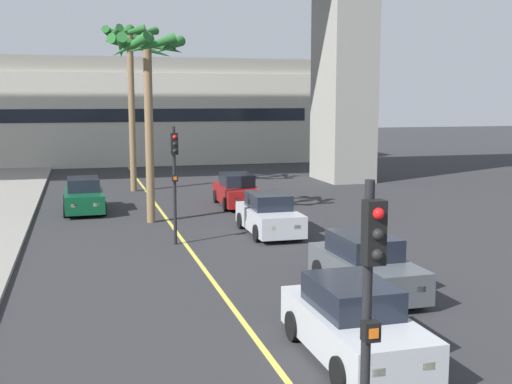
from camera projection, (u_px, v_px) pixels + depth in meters
name	position (u px, v px, depth m)	size (l,w,h in m)	color
lane_stripe_center	(184.00, 242.00, 23.49)	(0.14, 56.00, 0.01)	#DBCC4C
pier_building_backdrop	(123.00, 112.00, 52.57)	(31.56, 8.04, 8.33)	beige
car_queue_front	(365.00, 266.00, 17.26)	(1.90, 4.14, 1.56)	#4C5156
car_queue_second	(237.00, 191.00, 31.30)	(1.92, 4.14, 1.56)	maroon
car_queue_third	(353.00, 324.00, 12.82)	(1.87, 4.12, 1.56)	#B7BABF
car_queue_fourth	(269.00, 215.00, 24.81)	(1.86, 4.11, 1.56)	#B7BABF
car_queue_fifth	(84.00, 196.00, 29.65)	(1.89, 4.13, 1.56)	#0C4728
traffic_light_median_near	(370.00, 304.00, 7.68)	(0.24, 0.37, 4.20)	black
traffic_light_median_far	(175.00, 169.00, 22.62)	(0.24, 0.37, 4.20)	black
palm_tree_near_median	(148.00, 65.00, 26.27)	(3.23, 3.18, 7.83)	brown
palm_tree_mid_median	(130.00, 56.00, 35.41)	(3.15, 3.21, 9.17)	brown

